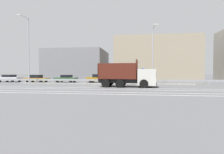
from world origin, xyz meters
name	(u,v)px	position (x,y,z in m)	size (l,w,h in m)	color
ground_plane	(99,86)	(0.00, 0.00, 0.00)	(320.00, 320.00, 0.00)	#565659
lane_strip_0	(126,88)	(3.90, -2.95, 0.00)	(49.99, 0.16, 0.01)	silver
lane_strip_1	(125,90)	(3.90, -4.84, 0.00)	(49.99, 0.16, 0.01)	silver
lane_strip_2	(123,92)	(3.90, -7.39, 0.00)	(49.99, 0.16, 0.01)	silver
lane_strip_3	(122,94)	(3.90, -8.89, 0.00)	(49.99, 0.16, 0.01)	silver
median_island	(103,84)	(0.00, 2.98, 0.09)	(27.49, 1.10, 0.18)	gray
median_guardrail	(104,80)	(0.00, 4.33, 0.57)	(49.99, 0.09, 0.78)	#9EA0A5
dump_truck	(134,77)	(4.81, -1.21, 1.23)	(7.50, 3.17, 3.50)	silver
median_road_sign	(143,76)	(6.17, 2.98, 1.34)	(0.73, 0.16, 2.56)	white
street_lamp_0	(28,48)	(-12.41, 2.79, 5.94)	(0.71, 2.37, 10.84)	#ADADB2
street_lamp_1	(153,52)	(7.60, 2.90, 4.85)	(0.71, 2.68, 8.63)	#ADADB2
parked_car_0	(10,78)	(-19.57, 7.60, 0.73)	(4.78, 2.23, 1.42)	silver
parked_car_1	(36,78)	(-13.89, 7.56, 0.71)	(4.85, 2.12, 1.41)	#B27A14
parked_car_2	(66,79)	(-7.92, 7.56, 0.72)	(4.24, 1.89, 1.42)	#335B33
parked_car_3	(99,78)	(-1.62, 7.62, 0.77)	(4.45, 2.08, 1.56)	#B27A14
background_building_0	(78,65)	(-10.22, 21.23, 3.78)	(14.54, 13.27, 7.56)	gray
background_building_1	(154,60)	(9.31, 17.99, 4.72)	(17.57, 12.87, 9.44)	tan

